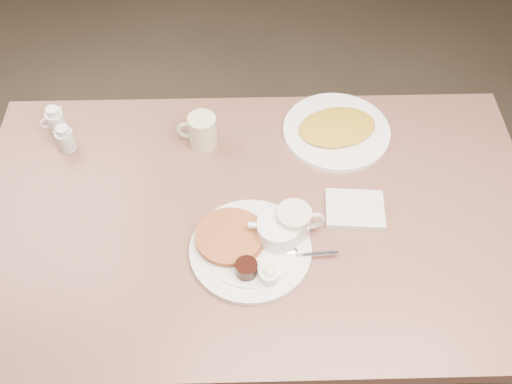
{
  "coord_description": "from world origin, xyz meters",
  "views": [
    {
      "loc": [
        -0.02,
        -0.94,
        2.02
      ],
      "look_at": [
        0.0,
        0.02,
        0.82
      ],
      "focal_mm": 42.13,
      "sensor_mm": 36.0,
      "label": 1
    }
  ],
  "objects_px": {
    "coffee_mug_near": "(295,222)",
    "creamer_right": "(65,139)",
    "hash_plate": "(337,130)",
    "diner_table": "(256,250)",
    "main_plate": "(253,243)",
    "coffee_mug_far": "(202,131)",
    "creamer_left": "(55,120)"
  },
  "relations": [
    {
      "from": "diner_table",
      "to": "coffee_mug_near",
      "type": "relative_size",
      "value": 11.59
    },
    {
      "from": "diner_table",
      "to": "coffee_mug_near",
      "type": "height_order",
      "value": "coffee_mug_near"
    },
    {
      "from": "coffee_mug_near",
      "to": "creamer_right",
      "type": "bearing_deg",
      "value": 153.53
    },
    {
      "from": "coffee_mug_near",
      "to": "hash_plate",
      "type": "height_order",
      "value": "coffee_mug_near"
    },
    {
      "from": "main_plate",
      "to": "creamer_right",
      "type": "distance_m",
      "value": 0.64
    },
    {
      "from": "creamer_left",
      "to": "hash_plate",
      "type": "bearing_deg",
      "value": -2.57
    },
    {
      "from": "diner_table",
      "to": "hash_plate",
      "type": "distance_m",
      "value": 0.42
    },
    {
      "from": "main_plate",
      "to": "coffee_mug_far",
      "type": "relative_size",
      "value": 3.23
    },
    {
      "from": "hash_plate",
      "to": "coffee_mug_far",
      "type": "bearing_deg",
      "value": -175.34
    },
    {
      "from": "coffee_mug_near",
      "to": "creamer_right",
      "type": "xyz_separation_m",
      "value": [
        -0.63,
        0.31,
        -0.01
      ]
    },
    {
      "from": "creamer_right",
      "to": "hash_plate",
      "type": "bearing_deg",
      "value": 2.85
    },
    {
      "from": "main_plate",
      "to": "creamer_right",
      "type": "bearing_deg",
      "value": 145.62
    },
    {
      "from": "main_plate",
      "to": "coffee_mug_near",
      "type": "bearing_deg",
      "value": 23.14
    },
    {
      "from": "coffee_mug_near",
      "to": "creamer_right",
      "type": "relative_size",
      "value": 1.62
    },
    {
      "from": "main_plate",
      "to": "coffee_mug_far",
      "type": "height_order",
      "value": "coffee_mug_far"
    },
    {
      "from": "main_plate",
      "to": "coffee_mug_near",
      "type": "xyz_separation_m",
      "value": [
        0.11,
        0.05,
        0.02
      ]
    },
    {
      "from": "diner_table",
      "to": "main_plate",
      "type": "bearing_deg",
      "value": -95.62
    },
    {
      "from": "coffee_mug_near",
      "to": "creamer_right",
      "type": "height_order",
      "value": "coffee_mug_near"
    },
    {
      "from": "diner_table",
      "to": "creamer_right",
      "type": "relative_size",
      "value": 18.75
    },
    {
      "from": "main_plate",
      "to": "creamer_left",
      "type": "xyz_separation_m",
      "value": [
        -0.57,
        0.44,
        0.01
      ]
    },
    {
      "from": "coffee_mug_near",
      "to": "coffee_mug_far",
      "type": "xyz_separation_m",
      "value": [
        -0.24,
        0.32,
        0.0
      ]
    },
    {
      "from": "creamer_right",
      "to": "coffee_mug_far",
      "type": "bearing_deg",
      "value": 1.03
    },
    {
      "from": "coffee_mug_near",
      "to": "hash_plate",
      "type": "xyz_separation_m",
      "value": [
        0.15,
        0.35,
        -0.03
      ]
    },
    {
      "from": "coffee_mug_far",
      "to": "coffee_mug_near",
      "type": "bearing_deg",
      "value": -52.81
    },
    {
      "from": "coffee_mug_far",
      "to": "creamer_left",
      "type": "relative_size",
      "value": 1.48
    },
    {
      "from": "creamer_left",
      "to": "hash_plate",
      "type": "height_order",
      "value": "creamer_left"
    },
    {
      "from": "diner_table",
      "to": "creamer_left",
      "type": "height_order",
      "value": "creamer_left"
    },
    {
      "from": "diner_table",
      "to": "creamer_left",
      "type": "xyz_separation_m",
      "value": [
        -0.58,
        0.33,
        0.21
      ]
    },
    {
      "from": "creamer_right",
      "to": "creamer_left",
      "type": "bearing_deg",
      "value": 119.27
    },
    {
      "from": "coffee_mug_near",
      "to": "hash_plate",
      "type": "relative_size",
      "value": 0.34
    },
    {
      "from": "creamer_left",
      "to": "hash_plate",
      "type": "xyz_separation_m",
      "value": [
        0.82,
        -0.04,
        -0.02
      ]
    },
    {
      "from": "coffee_mug_near",
      "to": "creamer_left",
      "type": "distance_m",
      "value": 0.78
    }
  ]
}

